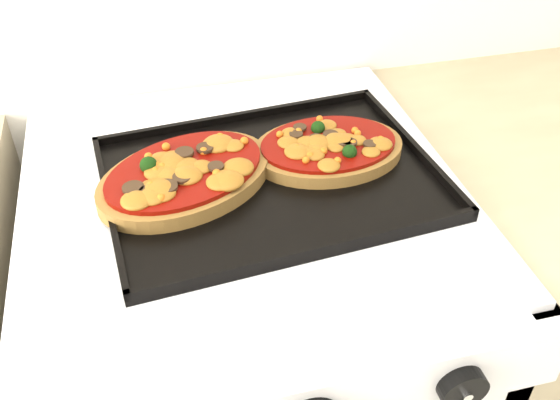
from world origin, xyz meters
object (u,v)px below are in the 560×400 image
object	(u,v)px
pizza_left	(185,174)
baking_tray	(271,177)
pizza_right	(328,147)
stove	(253,385)

from	to	relation	value
pizza_left	baking_tray	bearing A→B (deg)	-6.31
pizza_right	stove	bearing A→B (deg)	-167.38
baking_tray	pizza_right	world-z (taller)	pizza_right
pizza_left	pizza_right	bearing A→B (deg)	5.03
stove	pizza_right	xyz separation A→B (m)	(0.13, 0.03, 0.48)
pizza_right	pizza_left	bearing A→B (deg)	-174.97
baking_tray	pizza_right	size ratio (longest dim) A/B	2.05
stove	pizza_left	xyz separation A→B (m)	(-0.08, 0.01, 0.48)
stove	pizza_left	world-z (taller)	pizza_left
baking_tray	pizza_left	distance (m)	0.12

